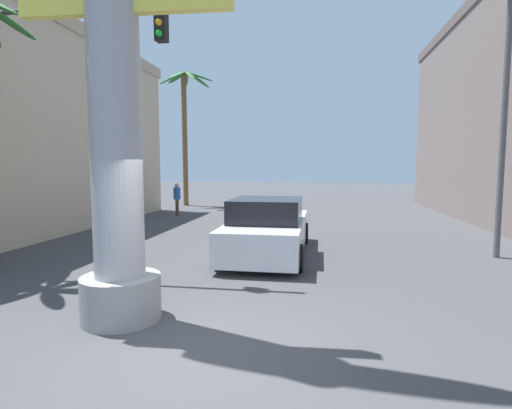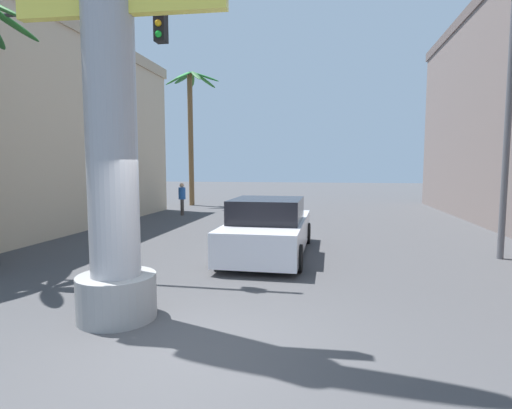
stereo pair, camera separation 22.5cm
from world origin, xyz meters
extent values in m
plane|color=#424244|center=(0.00, 10.00, 0.00)|extent=(92.58, 92.58, 0.00)
cylinder|color=#9E9EA3|center=(-1.53, 0.95, 3.94)|extent=(0.76, 0.76, 7.88)
cylinder|color=gray|center=(-1.53, 0.95, 0.35)|extent=(1.22, 1.22, 0.70)
cylinder|color=#59595E|center=(6.17, 6.53, 3.55)|extent=(0.16, 0.16, 7.09)
cylinder|color=#333333|center=(-3.60, 3.52, 5.81)|extent=(5.13, 0.10, 0.10)
cube|color=black|center=(-1.81, 3.52, 5.36)|extent=(0.24, 0.24, 0.70)
sphere|color=red|center=(-1.81, 3.39, 5.58)|extent=(0.14, 0.14, 0.14)
sphere|color=yellow|center=(-1.81, 3.39, 5.36)|extent=(0.14, 0.14, 0.14)
sphere|color=green|center=(-1.81, 3.39, 5.14)|extent=(0.14, 0.14, 0.14)
cylinder|color=black|center=(-0.76, 7.74, 0.32)|extent=(0.22, 0.64, 0.64)
cylinder|color=black|center=(1.07, 7.73, 0.32)|extent=(0.22, 0.64, 0.64)
cylinder|color=black|center=(-0.77, 4.25, 0.32)|extent=(0.22, 0.64, 0.64)
cylinder|color=black|center=(1.06, 4.24, 0.32)|extent=(0.22, 0.64, 0.64)
cube|color=silver|center=(0.15, 5.99, 0.56)|extent=(1.95, 4.99, 0.80)
cube|color=black|center=(0.15, 5.61, 1.26)|extent=(1.78, 2.10, 0.60)
ellipsoid|color=#2A752D|center=(-5.64, 3.59, 5.78)|extent=(1.23, 1.36, 0.89)
cylinder|color=brown|center=(-6.63, 18.79, 3.97)|extent=(0.36, 0.57, 7.94)
ellipsoid|color=#1F732D|center=(-5.67, 18.92, 7.77)|extent=(1.65, 0.55, 0.66)
ellipsoid|color=#2C782D|center=(-5.91, 19.41, 7.69)|extent=(1.34, 1.34, 0.89)
ellipsoid|color=#31702D|center=(-6.81, 19.60, 7.76)|extent=(0.93, 1.63, 0.69)
ellipsoid|color=#23612D|center=(-7.23, 19.24, 7.81)|extent=(1.61, 1.14, 0.54)
ellipsoid|color=#2A752D|center=(-7.29, 18.53, 7.67)|extent=(1.54, 0.86, 0.94)
ellipsoid|color=#21742D|center=(-6.70, 18.01, 7.73)|extent=(0.73, 1.62, 0.79)
ellipsoid|color=#2D5C2D|center=(-6.02, 18.14, 7.70)|extent=(1.19, 1.47, 0.86)
cylinder|color=#3F3833|center=(-5.42, 14.06, 0.40)|extent=(0.14, 0.14, 0.79)
cylinder|color=#3F3833|center=(-5.38, 13.87, 0.40)|extent=(0.14, 0.14, 0.79)
cylinder|color=#2659A5|center=(-5.40, 13.97, 1.08)|extent=(0.40, 0.40, 0.58)
sphere|color=tan|center=(-5.40, 13.97, 1.48)|extent=(0.22, 0.22, 0.22)
camera|label=1|loc=(1.52, -4.73, 2.39)|focal=28.00mm
camera|label=2|loc=(1.74, -4.69, 2.39)|focal=28.00mm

